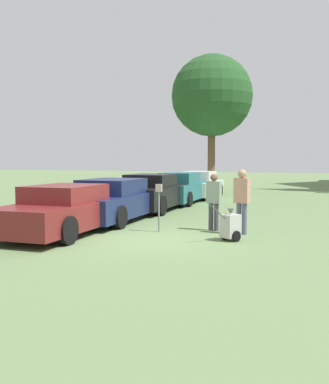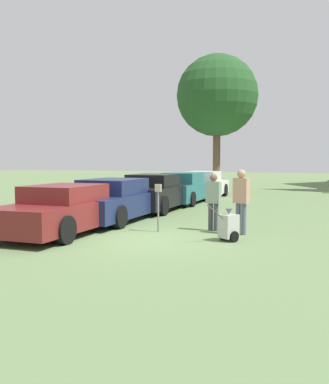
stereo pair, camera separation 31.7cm
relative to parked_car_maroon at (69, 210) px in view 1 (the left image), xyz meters
The scene contains 11 objects.
ground_plane 2.55m from the parked_car_maroon, ahead, with size 120.00×120.00×0.00m, color #607A4C.
parked_car_maroon is the anchor object (origin of this frame).
parked_car_navy 2.68m from the parked_car_maroon, 90.00° to the left, with size 2.34×5.42×1.44m.
parked_car_black 5.80m from the parked_car_maroon, 90.00° to the left, with size 2.27×4.76×1.50m.
parked_car_teal 9.11m from the parked_car_maroon, 90.00° to the left, with size 2.14×4.97×1.47m.
parked_car_white 12.12m from the parked_car_maroon, 90.00° to the left, with size 2.15×4.72×1.46m.
parking_meter 2.61m from the parked_car_maroon, 24.88° to the left, with size 0.18×0.09×1.39m.
person_worker 4.23m from the parked_car_maroon, 27.32° to the left, with size 0.43×0.25×1.68m.
person_supervisor 4.94m from the parked_car_maroon, 19.39° to the left, with size 0.46×0.31×1.82m.
equipment_cart 4.63m from the parked_car_maroon, ahead, with size 0.65×0.96×1.00m.
shade_tree 15.53m from the parked_car_maroon, 90.28° to the left, with size 4.81×4.81×8.29m.
Camera 1 is at (4.76, -10.11, 2.10)m, focal length 40.00 mm.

